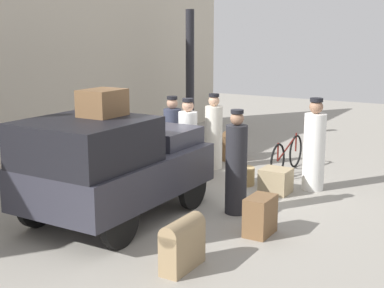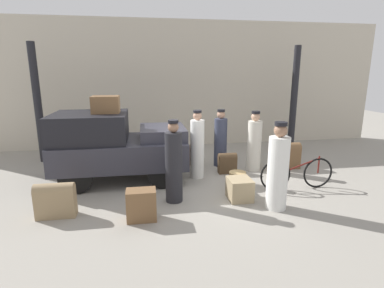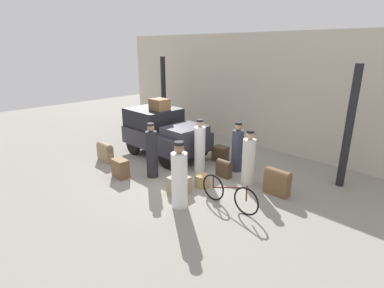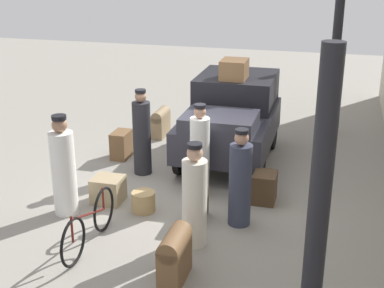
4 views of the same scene
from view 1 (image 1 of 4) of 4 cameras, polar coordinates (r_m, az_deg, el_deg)
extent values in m
plane|color=gray|center=(9.89, 0.40, -5.72)|extent=(30.00, 30.00, 0.00)
cube|color=beige|center=(12.03, -16.73, 7.88)|extent=(16.00, 0.15, 4.50)
cylinder|color=black|center=(14.33, -0.22, 7.07)|extent=(0.23, 0.23, 3.55)
cylinder|color=black|center=(10.11, -7.97, -3.23)|extent=(0.75, 0.12, 0.75)
cylinder|color=black|center=(9.20, 0.07, -4.64)|extent=(0.75, 0.12, 0.75)
cylinder|color=black|center=(8.71, -16.21, -6.10)|extent=(0.75, 0.12, 0.75)
cylinder|color=black|center=(7.64, -7.66, -8.28)|extent=(0.75, 0.12, 0.75)
cube|color=#2D2D38|center=(8.77, -7.90, -3.25)|extent=(3.21, 1.80, 0.65)
cube|color=black|center=(8.08, -11.23, 0.17)|extent=(1.77, 1.66, 0.68)
cube|color=#2D2D38|center=(9.48, -4.05, 0.91)|extent=(1.12, 1.40, 0.29)
torus|color=black|center=(12.18, 10.99, -0.75)|extent=(0.74, 0.04, 0.74)
torus|color=black|center=(11.20, 9.12, -1.80)|extent=(0.74, 0.04, 0.74)
cylinder|color=#591914|center=(11.65, 10.13, -0.38)|extent=(1.08, 0.04, 0.40)
cylinder|color=#591914|center=(11.16, 9.15, -0.85)|extent=(0.04, 0.04, 0.38)
cylinder|color=#591914|center=(12.13, 11.03, 0.20)|extent=(0.04, 0.04, 0.42)
cylinder|color=tan|center=(10.70, 5.58, -3.41)|extent=(0.42, 0.42, 0.36)
cylinder|color=#232328|center=(8.91, 4.73, -2.76)|extent=(0.36, 0.36, 1.50)
sphere|color=#936B51|center=(8.73, 4.83, 2.73)|extent=(0.22, 0.22, 0.22)
cylinder|color=black|center=(8.71, 4.84, 3.47)|extent=(0.21, 0.21, 0.06)
cylinder|color=silver|center=(11.80, 2.32, 0.69)|extent=(0.38, 0.38, 1.39)
sphere|color=tan|center=(11.67, 2.36, 4.63)|extent=(0.24, 0.24, 0.24)
cylinder|color=black|center=(11.65, 2.36, 5.22)|extent=(0.23, 0.23, 0.07)
cylinder|color=white|center=(10.48, 12.89, -0.83)|extent=(0.41, 0.41, 1.48)
sphere|color=#936B51|center=(10.33, 13.11, 3.87)|extent=(0.26, 0.26, 0.26)
cylinder|color=black|center=(10.31, 13.15, 4.60)|extent=(0.24, 0.24, 0.07)
cylinder|color=white|center=(10.19, -0.44, -0.77)|extent=(0.36, 0.36, 1.52)
sphere|color=tan|center=(10.04, -0.44, 4.07)|extent=(0.22, 0.22, 0.22)
cylinder|color=black|center=(10.02, -0.44, 4.72)|extent=(0.21, 0.21, 0.06)
cylinder|color=#33384C|center=(11.38, -2.10, 0.28)|extent=(0.37, 0.37, 1.40)
sphere|color=tan|center=(11.24, -2.13, 4.35)|extent=(0.23, 0.23, 0.23)
cylinder|color=black|center=(11.22, -2.13, 4.95)|extent=(0.22, 0.22, 0.06)
cube|color=brown|center=(12.75, 4.52, -0.32)|extent=(0.71, 0.31, 0.59)
cylinder|color=brown|center=(12.69, 4.54, 0.99)|extent=(0.71, 0.31, 0.31)
cube|color=brown|center=(8.14, 7.28, -7.59)|extent=(0.55, 0.35, 0.59)
cube|color=#4C3823|center=(10.88, -6.06, -2.63)|extent=(0.51, 0.41, 0.55)
cube|color=#4C3823|center=(11.15, 1.00, -2.48)|extent=(0.49, 0.24, 0.44)
cylinder|color=#4C3823|center=(11.10, 1.01, -1.38)|extent=(0.49, 0.24, 0.24)
cube|color=#937A56|center=(6.98, -1.02, -11.13)|extent=(0.72, 0.27, 0.54)
cylinder|color=#937A56|center=(6.88, -1.03, -9.06)|extent=(0.72, 0.27, 0.27)
cube|color=#9E8966|center=(10.23, 8.91, -3.90)|extent=(0.49, 0.54, 0.47)
cube|color=brown|center=(8.29, -9.53, 4.36)|extent=(0.65, 0.54, 0.41)
camera|label=2|loc=(7.50, 48.17, 5.66)|focal=28.00mm
camera|label=3|loc=(15.00, 37.96, 13.29)|focal=28.00mm
camera|label=4|loc=(18.80, 7.87, 15.98)|focal=50.00mm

